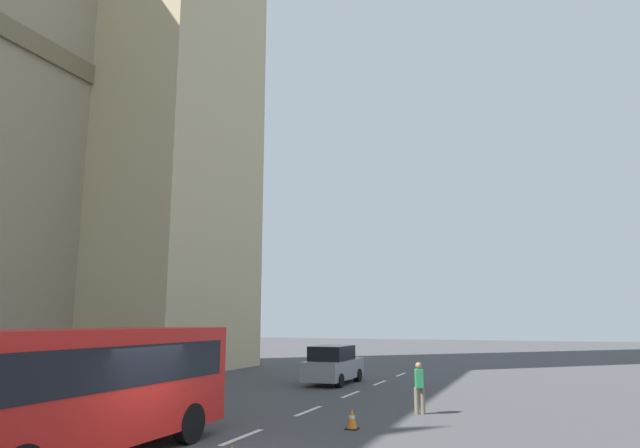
{
  "coord_description": "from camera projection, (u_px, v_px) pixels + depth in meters",
  "views": [
    {
      "loc": [
        -10.49,
        -7.62,
        3.1
      ],
      "look_at": [
        14.25,
        2.19,
        7.81
      ],
      "focal_mm": 30.58,
      "sensor_mm": 36.0,
      "label": 1
    }
  ],
  "objects": [
    {
      "name": "lane_centre_marking",
      "position": [
        242.0,
        437.0,
        14.61
      ],
      "size": [
        39.0,
        0.16,
        0.01
      ],
      "color": "silver",
      "rests_on": "ground_plane"
    },
    {
      "name": "sedan_lead",
      "position": [
        333.0,
        365.0,
        27.06
      ],
      "size": [
        4.4,
        1.86,
        1.85
      ],
      "color": "gray",
      "rests_on": "ground_plane"
    },
    {
      "name": "traffic_cone_middle",
      "position": [
        352.0,
        419.0,
        15.74
      ],
      "size": [
        0.36,
        0.36,
        0.58
      ],
      "color": "black",
      "rests_on": "ground_plane"
    },
    {
      "name": "pedestrian_by_kerb",
      "position": [
        419.0,
        386.0,
        18.37
      ],
      "size": [
        0.46,
        0.36,
        1.69
      ],
      "color": "#726651",
      "rests_on": "ground_plane"
    }
  ]
}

